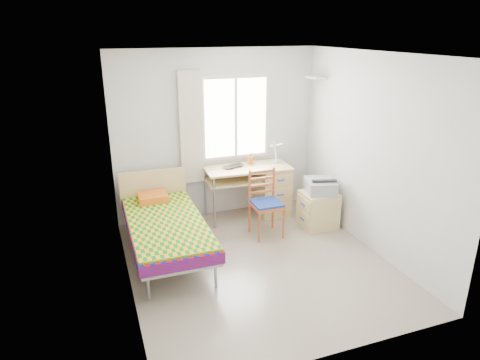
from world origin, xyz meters
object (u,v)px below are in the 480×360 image
(printer, at_px, (320,186))
(chair, at_px, (266,199))
(bed, at_px, (165,224))
(cabinet, at_px, (318,210))
(desk, at_px, (268,187))

(printer, bearing_deg, chair, -167.87)
(bed, height_order, chair, chair)
(cabinet, bearing_deg, desk, 124.40)
(printer, bearing_deg, cabinet, -127.38)
(chair, xyz_separation_m, printer, (0.86, -0.04, 0.11))
(bed, relative_size, cabinet, 3.72)
(bed, distance_m, printer, 2.35)
(cabinet, height_order, printer, printer)
(desk, bearing_deg, bed, -154.17)
(bed, relative_size, desk, 1.52)
(bed, relative_size, chair, 2.12)
(desk, distance_m, chair, 0.75)
(printer, bearing_deg, bed, -163.81)
(chair, bearing_deg, cabinet, -4.24)
(desk, xyz_separation_m, printer, (0.53, -0.71, 0.21))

